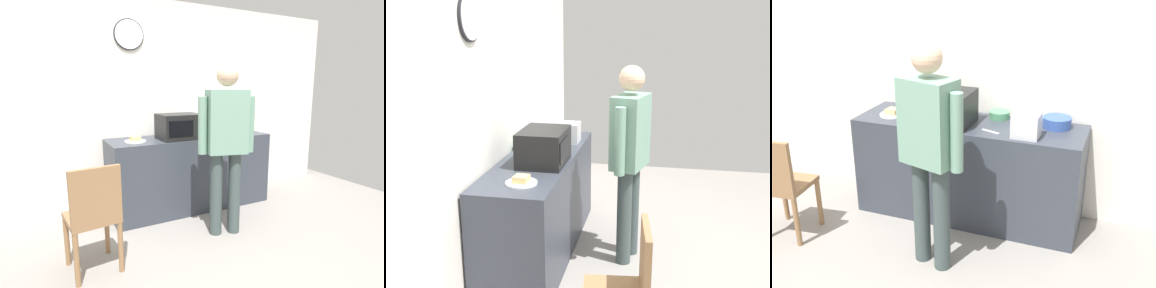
% 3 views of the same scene
% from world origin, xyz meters
% --- Properties ---
extents(ground_plane, '(6.00, 6.00, 0.00)m').
position_xyz_m(ground_plane, '(0.00, 0.00, 0.00)').
color(ground_plane, gray).
extents(back_wall, '(5.40, 0.13, 2.60)m').
position_xyz_m(back_wall, '(-0.00, 1.60, 1.30)').
color(back_wall, silver).
rests_on(back_wall, ground_plane).
extents(kitchen_counter, '(2.06, 0.62, 0.93)m').
position_xyz_m(kitchen_counter, '(0.19, 1.22, 0.46)').
color(kitchen_counter, '#333842').
rests_on(kitchen_counter, ground_plane).
extents(microwave, '(0.50, 0.39, 0.30)m').
position_xyz_m(microwave, '(-0.00, 1.13, 1.08)').
color(microwave, black).
rests_on(microwave, kitchen_counter).
extents(sandwich_plate, '(0.24, 0.24, 0.07)m').
position_xyz_m(sandwich_plate, '(-0.54, 1.16, 0.95)').
color(sandwich_plate, white).
rests_on(sandwich_plate, kitchen_counter).
extents(salad_bowl, '(0.25, 0.25, 0.09)m').
position_xyz_m(salad_bowl, '(0.95, 1.37, 0.97)').
color(salad_bowl, '#33519E').
rests_on(salad_bowl, kitchen_counter).
extents(cereal_bowl, '(0.18, 0.18, 0.06)m').
position_xyz_m(cereal_bowl, '(0.41, 1.44, 0.96)').
color(cereal_bowl, '#4C8E60').
rests_on(cereal_bowl, kitchen_counter).
extents(toaster, '(0.22, 0.18, 0.20)m').
position_xyz_m(toaster, '(0.75, 1.05, 1.03)').
color(toaster, silver).
rests_on(toaster, kitchen_counter).
extents(fork_utensil, '(0.13, 0.14, 0.01)m').
position_xyz_m(fork_utensil, '(0.61, 1.28, 0.93)').
color(fork_utensil, silver).
rests_on(fork_utensil, kitchen_counter).
extents(spoon_utensil, '(0.17, 0.07, 0.01)m').
position_xyz_m(spoon_utensil, '(0.45, 1.06, 0.93)').
color(spoon_utensil, silver).
rests_on(spoon_utensil, kitchen_counter).
extents(person_standing, '(0.57, 0.34, 1.77)m').
position_xyz_m(person_standing, '(0.19, 0.40, 1.04)').
color(person_standing, '#384645').
rests_on(person_standing, ground_plane).
extents(wooden_chair, '(0.44, 0.44, 0.94)m').
position_xyz_m(wooden_chair, '(-1.16, 0.30, 0.52)').
color(wooden_chair, olive).
rests_on(wooden_chair, ground_plane).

